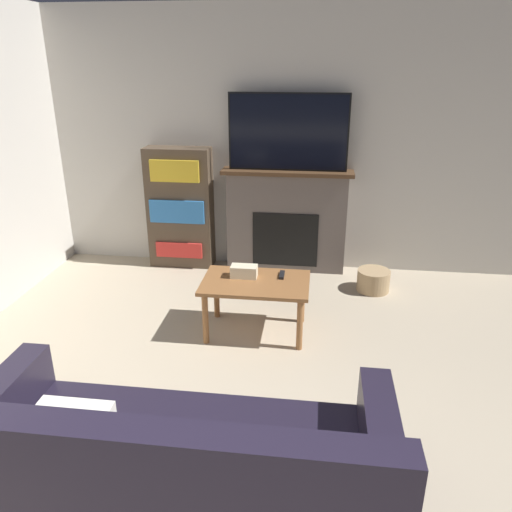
% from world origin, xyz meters
% --- Properties ---
extents(wall_back, '(5.65, 0.06, 2.70)m').
position_xyz_m(wall_back, '(0.00, 4.23, 1.35)').
color(wall_back, beige).
rests_on(wall_back, ground_plane).
extents(fireplace, '(1.37, 0.28, 1.10)m').
position_xyz_m(fireplace, '(0.21, 4.09, 0.56)').
color(fireplace, '#605651').
rests_on(fireplace, ground_plane).
extents(tv, '(1.21, 0.03, 0.77)m').
position_xyz_m(tv, '(0.21, 4.07, 1.49)').
color(tv, black).
rests_on(tv, fireplace).
extents(couch, '(2.08, 0.91, 0.86)m').
position_xyz_m(couch, '(-0.08, 0.76, 0.29)').
color(couch, black).
rests_on(couch, ground_plane).
extents(coffee_table, '(0.88, 0.57, 0.48)m').
position_xyz_m(coffee_table, '(0.06, 2.67, 0.41)').
color(coffee_table, brown).
rests_on(coffee_table, ground_plane).
extents(tissue_box, '(0.22, 0.12, 0.10)m').
position_xyz_m(tissue_box, '(-0.05, 2.74, 0.53)').
color(tissue_box, beige).
rests_on(tissue_box, coffee_table).
extents(remote_control, '(0.04, 0.15, 0.02)m').
position_xyz_m(remote_control, '(0.27, 2.79, 0.49)').
color(remote_control, black).
rests_on(remote_control, coffee_table).
extents(bookshelf, '(0.70, 0.29, 1.31)m').
position_xyz_m(bookshelf, '(-0.95, 4.06, 0.66)').
color(bookshelf, '#4C3D2D').
rests_on(bookshelf, ground_plane).
extents(storage_basket, '(0.32, 0.32, 0.22)m').
position_xyz_m(storage_basket, '(1.13, 3.62, 0.11)').
color(storage_basket, tan).
rests_on(storage_basket, ground_plane).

